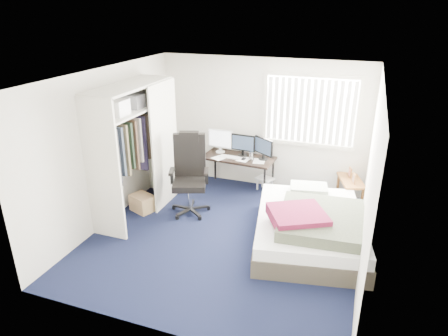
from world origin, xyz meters
The scene contains 10 objects.
ground centered at (0.00, 0.00, 0.00)m, with size 4.20×4.20×0.00m, color black.
room_shell centered at (0.00, 0.00, 1.51)m, with size 4.20×4.20×4.20m.
window_assembly centered at (0.90, 2.04, 1.60)m, with size 1.72×0.09×1.32m.
closet centered at (-1.67, 0.27, 1.35)m, with size 0.64×1.84×2.22m.
desk centered at (-0.33, 1.76, 0.71)m, with size 1.41×0.73×1.13m.
office_chair centered at (-0.86, 0.62, 0.53)m, with size 0.84×0.84×1.39m.
footstool centered at (0.17, 1.85, 0.20)m, with size 0.39×0.35×0.26m.
nightstand centered at (1.75, 1.78, 0.43)m, with size 0.55×0.78×0.67m.
bed centered at (1.27, 0.26, 0.29)m, with size 1.93×2.35×0.69m.
pine_box centered at (-1.65, 0.31, 0.15)m, with size 0.39×0.29×0.29m, color tan.
Camera 1 is at (1.81, -5.08, 3.38)m, focal length 32.00 mm.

